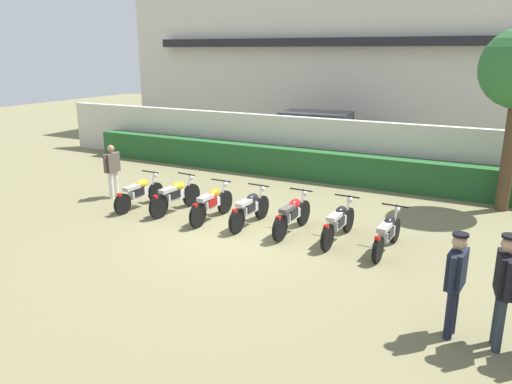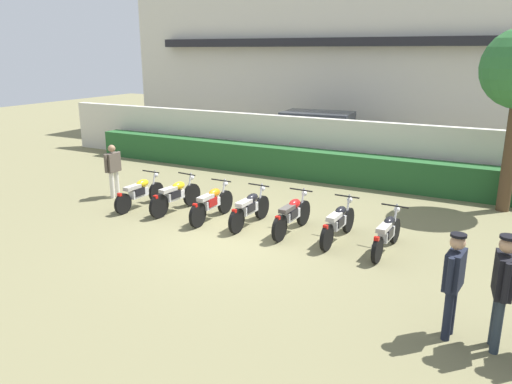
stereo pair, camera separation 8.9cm
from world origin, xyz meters
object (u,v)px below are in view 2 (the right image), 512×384
(motorcycle_in_row_6, at_px, (387,233))
(officer_0, at_px, (454,277))
(motorcycle_in_row_1, at_px, (176,195))
(inspector_person, at_px, (113,167))
(officer_1, at_px, (502,283))
(motorcycle_in_row_2, at_px, (212,203))
(motorcycle_in_row_3, at_px, (250,208))
(motorcycle_in_row_0, at_px, (140,192))
(parked_car, at_px, (321,136))
(motorcycle_in_row_5, at_px, (338,222))
(motorcycle_in_row_4, at_px, (292,215))

(motorcycle_in_row_6, xyz_separation_m, officer_0, (1.65, -2.86, 0.55))
(motorcycle_in_row_1, xyz_separation_m, inspector_person, (-2.45, 0.26, 0.47))
(inspector_person, height_order, officer_1, officer_1)
(motorcycle_in_row_1, height_order, inspector_person, inspector_person)
(motorcycle_in_row_2, relative_size, officer_1, 1.07)
(motorcycle_in_row_3, bearing_deg, motorcycle_in_row_0, 94.00)
(motorcycle_in_row_0, relative_size, officer_0, 1.14)
(parked_car, relative_size, motorcycle_in_row_1, 2.40)
(parked_car, bearing_deg, motorcycle_in_row_2, -92.67)
(motorcycle_in_row_2, distance_m, inspector_person, 3.74)
(motorcycle_in_row_6, height_order, officer_1, officer_1)
(motorcycle_in_row_1, xyz_separation_m, motorcycle_in_row_6, (5.74, -0.13, -0.02))
(inspector_person, bearing_deg, motorcycle_in_row_5, -2.08)
(parked_car, distance_m, motorcycle_in_row_3, 8.41)
(inspector_person, bearing_deg, motorcycle_in_row_3, -3.63)
(parked_car, relative_size, motorcycle_in_row_5, 2.37)
(motorcycle_in_row_2, xyz_separation_m, motorcycle_in_row_5, (3.35, 0.13, -0.01))
(motorcycle_in_row_0, height_order, motorcycle_in_row_6, same)
(motorcycle_in_row_0, relative_size, motorcycle_in_row_3, 1.03)
(motorcycle_in_row_5, xyz_separation_m, motorcycle_in_row_6, (1.15, -0.14, -0.01))
(motorcycle_in_row_3, height_order, motorcycle_in_row_5, motorcycle_in_row_3)
(motorcycle_in_row_3, bearing_deg, motorcycle_in_row_4, -86.40)
(motorcycle_in_row_2, xyz_separation_m, officer_1, (6.80, -2.89, 0.61))
(parked_car, relative_size, inspector_person, 2.92)
(motorcycle_in_row_1, height_order, motorcycle_in_row_5, motorcycle_in_row_1)
(inspector_person, bearing_deg, officer_1, -17.35)
(parked_car, height_order, motorcycle_in_row_1, parked_car)
(motorcycle_in_row_0, height_order, motorcycle_in_row_5, motorcycle_in_row_5)
(officer_0, xyz_separation_m, officer_1, (0.65, -0.02, 0.07))
(motorcycle_in_row_4, xyz_separation_m, inspector_person, (-5.89, 0.27, 0.47))
(motorcycle_in_row_2, xyz_separation_m, motorcycle_in_row_4, (2.20, 0.12, 0.00))
(motorcycle_in_row_0, height_order, motorcycle_in_row_3, motorcycle_in_row_3)
(parked_car, xyz_separation_m, motorcycle_in_row_4, (2.45, -8.26, -0.48))
(inspector_person, distance_m, officer_0, 10.37)
(motorcycle_in_row_1, distance_m, officer_0, 7.99)
(motorcycle_in_row_1, bearing_deg, officer_1, -104.43)
(motorcycle_in_row_4, height_order, officer_0, officer_0)
(motorcycle_in_row_1, distance_m, motorcycle_in_row_5, 4.59)
(motorcycle_in_row_2, distance_m, motorcycle_in_row_4, 2.21)
(parked_car, xyz_separation_m, motorcycle_in_row_1, (-1.00, -8.26, -0.48))
(motorcycle_in_row_0, bearing_deg, officer_1, -105.56)
(motorcycle_in_row_4, bearing_deg, officer_0, -124.96)
(motorcycle_in_row_6, xyz_separation_m, inspector_person, (-8.19, 0.40, 0.49))
(inspector_person, relative_size, officer_1, 0.90)
(motorcycle_in_row_0, xyz_separation_m, motorcycle_in_row_4, (4.55, 0.16, 0.02))
(motorcycle_in_row_4, bearing_deg, motorcycle_in_row_3, 93.85)
(motorcycle_in_row_2, bearing_deg, inspector_person, 85.04)
(motorcycle_in_row_3, distance_m, inspector_person, 4.79)
(parked_car, distance_m, inspector_person, 8.71)
(parked_car, height_order, motorcycle_in_row_6, parked_car)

